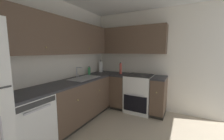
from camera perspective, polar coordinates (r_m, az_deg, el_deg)
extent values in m
cube|color=silver|center=(2.84, -25.28, 2.22)|extent=(3.77, 0.05, 2.49)
cube|color=silver|center=(3.62, 16.80, 3.68)|extent=(0.05, 3.18, 2.49)
cube|color=white|center=(2.44, -32.20, -18.98)|extent=(0.60, 0.60, 0.86)
cube|color=#333333|center=(2.05, -28.67, -12.23)|extent=(0.55, 0.01, 0.07)
cube|color=silver|center=(2.07, -28.32, -14.15)|extent=(0.36, 0.02, 0.02)
cube|color=brown|center=(3.05, -13.84, -11.69)|extent=(1.58, 0.60, 0.77)
cube|color=black|center=(3.24, -13.99, -18.82)|extent=(1.58, 0.54, 0.09)
sphere|color=tan|center=(2.57, -13.93, -12.07)|extent=(0.02, 0.02, 0.02)
sphere|color=tan|center=(3.09, -5.20, -8.44)|extent=(0.02, 0.02, 0.02)
cube|color=#2D2D33|center=(2.94, -14.13, -4.25)|extent=(2.78, 0.60, 0.03)
cube|color=brown|center=(3.67, 3.53, -8.13)|extent=(0.60, 0.37, 0.77)
cube|color=black|center=(3.84, 3.66, -14.23)|extent=(0.54, 0.37, 0.09)
cube|color=brown|center=(3.41, 18.80, -9.84)|extent=(0.60, 0.30, 0.77)
cube|color=black|center=(3.58, 18.57, -16.31)|extent=(0.54, 0.30, 0.09)
sphere|color=tan|center=(3.07, 17.95, -8.91)|extent=(0.02, 0.02, 0.02)
cube|color=#2D2D33|center=(3.58, 3.58, -1.89)|extent=(0.60, 0.37, 0.03)
cube|color=#2D2D33|center=(3.31, 19.11, -3.13)|extent=(0.60, 0.30, 0.03)
cube|color=white|center=(3.53, 11.20, -9.40)|extent=(0.64, 0.62, 0.90)
cube|color=black|center=(3.29, 9.42, -13.65)|extent=(0.02, 0.55, 0.38)
cube|color=silver|center=(3.20, 9.37, -10.29)|extent=(0.02, 0.43, 0.02)
cube|color=black|center=(3.42, 11.41, -2.09)|extent=(0.59, 0.60, 0.01)
cube|color=white|center=(3.70, 12.80, -0.31)|extent=(0.03, 0.60, 0.15)
cylinder|color=#4C4C4C|center=(3.25, 12.99, -2.48)|extent=(0.11, 0.11, 0.01)
cylinder|color=#4C4C4C|center=(3.33, 8.46, -2.12)|extent=(0.11, 0.11, 0.01)
cylinder|color=#4C4C4C|center=(3.52, 14.20, -1.74)|extent=(0.11, 0.11, 0.01)
cylinder|color=#4C4C4C|center=(3.60, 9.98, -1.43)|extent=(0.11, 0.11, 0.01)
cube|color=brown|center=(2.88, -19.03, 12.77)|extent=(2.46, 0.32, 0.66)
sphere|color=tan|center=(2.39, -25.60, 8.43)|extent=(0.02, 0.02, 0.02)
sphere|color=tan|center=(3.16, -9.41, 8.74)|extent=(0.02, 0.02, 0.02)
cube|color=brown|center=(3.62, 6.78, 12.03)|extent=(0.32, 1.86, 0.66)
cube|color=#B7B7BC|center=(3.07, -11.16, -3.25)|extent=(0.70, 0.40, 0.01)
cube|color=gray|center=(3.08, -11.14, -4.15)|extent=(0.64, 0.36, 0.09)
cube|color=#99999E|center=(3.08, -11.14, -3.90)|extent=(0.02, 0.35, 0.06)
cylinder|color=silver|center=(3.20, -14.41, -0.84)|extent=(0.02, 0.02, 0.24)
cylinder|color=silver|center=(3.14, -13.46, 1.01)|extent=(0.02, 0.15, 0.02)
cylinder|color=silver|center=(3.25, -13.76, -2.25)|extent=(0.02, 0.02, 0.06)
cylinder|color=#338C4C|center=(3.52, -9.45, -0.38)|extent=(0.06, 0.06, 0.18)
cylinder|color=#262626|center=(3.50, -9.48, 1.34)|extent=(0.03, 0.03, 0.03)
cylinder|color=white|center=(3.91, -4.73, 1.34)|extent=(0.11, 0.11, 0.29)
cylinder|color=#3F3F3F|center=(3.91, -4.73, 1.63)|extent=(0.02, 0.02, 0.35)
cylinder|color=#BF4C3F|center=(3.56, 3.60, 0.57)|extent=(0.06, 0.06, 0.28)
cylinder|color=black|center=(3.55, 3.62, 2.97)|extent=(0.04, 0.04, 0.02)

